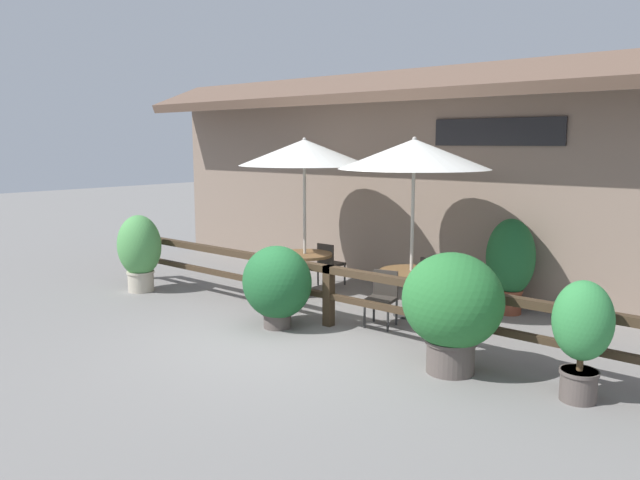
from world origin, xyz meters
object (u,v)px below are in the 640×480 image
Objects in this scene: chair_near_streetside at (275,274)px; potted_plant_tall_tropical at (510,261)px; chair_near_wallside at (329,262)px; chair_middle_wallside at (434,279)px; dining_table_middle at (411,279)px; potted_plant_corner_fern at (277,284)px; patio_umbrella_middle at (414,154)px; potted_plant_entrance_palm at (582,331)px; patio_umbrella_near at (304,153)px; chair_middle_streetside at (382,295)px; potted_plant_broad_leaf at (452,305)px; potted_plant_small_flowering at (139,249)px; dining_table_near at (305,261)px.

chair_near_streetside is 0.54× the size of potted_plant_tall_tropical.
chair_near_wallside is 1.00× the size of chair_middle_wallside.
potted_plant_tall_tropical is (3.59, 1.88, 0.40)m from chair_near_streetside.
potted_plant_corner_fern reaches higher than dining_table_middle.
patio_umbrella_middle is 4.13m from potted_plant_entrance_palm.
chair_near_streetside is at bearing 135.46° from potted_plant_corner_fern.
dining_table_middle is at bearing 12.57° from chair_near_streetside.
chair_middle_wallside is at bearing 17.42° from patio_umbrella_near.
dining_table_middle is at bearing 161.16° from chair_near_wallside.
chair_middle_streetside is 1.55m from chair_middle_wallside.
potted_plant_entrance_palm is at bearing -27.89° from dining_table_middle.
chair_middle_wallside reaches higher than dining_table_middle.
chair_near_streetside is 1.49m from chair_near_wallside.
chair_near_streetside is 0.57× the size of potted_plant_broad_leaf.
chair_near_streetside is 1.74m from potted_plant_corner_fern.
potted_plant_small_flowering is at bearing -157.46° from chair_near_streetside.
chair_middle_streetside is 1.00× the size of chair_middle_wallside.
dining_table_near is 5.91m from potted_plant_entrance_palm.
chair_middle_streetside is at bearing 145.89° from chair_near_wallside.
patio_umbrella_near is 2.80× the size of dining_table_middle.
chair_middle_streetside is (-0.03, -0.78, -0.13)m from dining_table_middle.
chair_near_streetside is 4.36m from potted_plant_broad_leaf.
chair_near_streetside is at bearing -93.42° from dining_table_near.
patio_umbrella_middle is at bearing 102.28° from chair_middle_wallside.
patio_umbrella_near reaches higher than potted_plant_entrance_palm.
potted_plant_corner_fern is 3.66m from potted_plant_small_flowering.
potted_plant_corner_fern is at bearing 113.27° from chair_near_wallside.
potted_plant_broad_leaf reaches higher than dining_table_near.
patio_umbrella_middle is 2.03m from dining_table_middle.
potted_plant_small_flowering reaches higher than dining_table_middle.
patio_umbrella_near is 2.80× the size of dining_table_near.
potted_plant_entrance_palm is (5.66, -2.51, 0.32)m from chair_near_wallside.
chair_near_streetside is 1.00× the size of chair_near_wallside.
chair_near_streetside is at bearing 169.83° from potted_plant_entrance_palm.
potted_plant_small_flowering reaches higher than dining_table_near.
chair_near_wallside is 0.82× the size of dining_table_middle.
chair_middle_streetside is at bearing -121.57° from potted_plant_tall_tropical.
potted_plant_entrance_palm is 0.85× the size of potted_plant_tall_tropical.
potted_plant_broad_leaf reaches higher than chair_near_streetside.
patio_umbrella_middle is 1.93× the size of potted_plant_broad_leaf.
patio_umbrella_near is at bearing 82.82° from chair_near_streetside.
patio_umbrella_middle is 3.41× the size of chair_middle_wallside.
potted_plant_entrance_palm is 3.58m from potted_plant_tall_tropical.
potted_plant_entrance_palm is (3.27, -1.73, -1.84)m from patio_umbrella_middle.
potted_plant_corner_fern is at bearing -121.86° from patio_umbrella_middle.
potted_plant_tall_tropical is (1.17, 1.17, 0.27)m from dining_table_middle.
potted_plant_entrance_palm is at bearing -17.39° from dining_table_near.
potted_plant_small_flowering is (-4.83, -1.13, 0.33)m from chair_middle_streetside.
patio_umbrella_middle reaches higher than chair_middle_streetside.
chair_middle_streetside is 1.64m from potted_plant_corner_fern.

